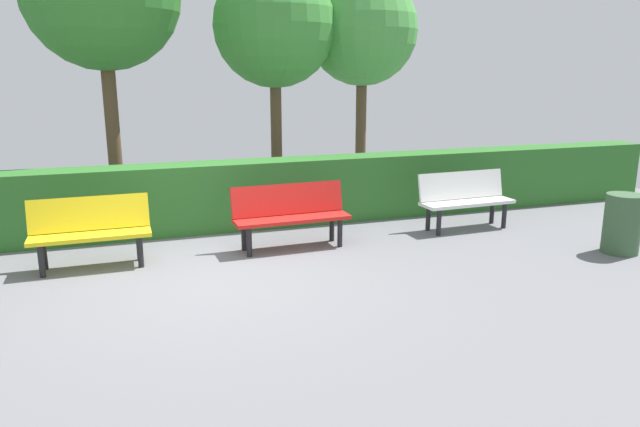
{
  "coord_description": "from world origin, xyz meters",
  "views": [
    {
      "loc": [
        0.92,
        6.68,
        2.39
      ],
      "look_at": [
        -1.48,
        -0.38,
        0.55
      ],
      "focal_mm": 33.1,
      "sensor_mm": 36.0,
      "label": 1
    }
  ],
  "objects_px": {
    "tree_near": "(362,31)",
    "trash_bin": "(622,224)",
    "bench_white": "(465,197)",
    "bench_red": "(290,213)",
    "tree_mid": "(274,26)",
    "bench_yellow": "(90,229)"
  },
  "relations": [
    {
      "from": "tree_near",
      "to": "trash_bin",
      "type": "relative_size",
      "value": 5.19
    },
    {
      "from": "tree_near",
      "to": "trash_bin",
      "type": "height_order",
      "value": "tree_near"
    },
    {
      "from": "bench_white",
      "to": "tree_near",
      "type": "distance_m",
      "value": 3.99
    },
    {
      "from": "bench_white",
      "to": "trash_bin",
      "type": "height_order",
      "value": "bench_white"
    },
    {
      "from": "bench_red",
      "to": "tree_near",
      "type": "height_order",
      "value": "tree_near"
    },
    {
      "from": "bench_red",
      "to": "bench_white",
      "type": "bearing_deg",
      "value": -179.66
    },
    {
      "from": "trash_bin",
      "to": "tree_near",
      "type": "bearing_deg",
      "value": -69.62
    },
    {
      "from": "bench_white",
      "to": "bench_red",
      "type": "relative_size",
      "value": 0.93
    },
    {
      "from": "bench_white",
      "to": "bench_red",
      "type": "xyz_separation_m",
      "value": [
        2.79,
        0.1,
        0.0
      ]
    },
    {
      "from": "tree_mid",
      "to": "bench_red",
      "type": "bearing_deg",
      "value": 78.66
    },
    {
      "from": "bench_red",
      "to": "tree_mid",
      "type": "height_order",
      "value": "tree_mid"
    },
    {
      "from": "tree_mid",
      "to": "trash_bin",
      "type": "xyz_separation_m",
      "value": [
        -3.46,
        4.71,
        -2.71
      ]
    },
    {
      "from": "bench_red",
      "to": "trash_bin",
      "type": "height_order",
      "value": "bench_red"
    },
    {
      "from": "bench_red",
      "to": "trash_bin",
      "type": "xyz_separation_m",
      "value": [
        -4.08,
        1.65,
        -0.09
      ]
    },
    {
      "from": "bench_red",
      "to": "trash_bin",
      "type": "bearing_deg",
      "value": 156.17
    },
    {
      "from": "bench_yellow",
      "to": "tree_mid",
      "type": "relative_size",
      "value": 0.34
    },
    {
      "from": "tree_mid",
      "to": "bench_yellow",
      "type": "bearing_deg",
      "value": 44.18
    },
    {
      "from": "bench_yellow",
      "to": "tree_near",
      "type": "xyz_separation_m",
      "value": [
        -4.85,
        -3.11,
        2.58
      ]
    },
    {
      "from": "trash_bin",
      "to": "bench_red",
      "type": "bearing_deg",
      "value": -22.02
    },
    {
      "from": "bench_white",
      "to": "tree_mid",
      "type": "height_order",
      "value": "tree_mid"
    },
    {
      "from": "bench_red",
      "to": "tree_near",
      "type": "xyz_separation_m",
      "value": [
        -2.31,
        -3.11,
        2.58
      ]
    },
    {
      "from": "tree_near",
      "to": "tree_mid",
      "type": "relative_size",
      "value": 0.98
    }
  ]
}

